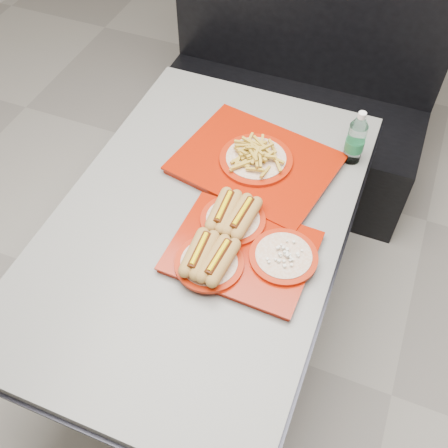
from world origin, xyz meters
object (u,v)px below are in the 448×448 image
at_px(tray_far, 256,161).
at_px(water_bottle, 356,140).
at_px(tray_near, 237,245).
at_px(diner_table, 201,248).
at_px(booth_bench, 290,103).

bearing_deg(tray_far, water_bottle, 28.44).
bearing_deg(tray_far, tray_near, -79.28).
relative_size(tray_far, water_bottle, 2.83).
relative_size(diner_table, water_bottle, 6.90).
height_order(diner_table, water_bottle, water_bottle).
bearing_deg(tray_near, tray_far, 100.72).
relative_size(diner_table, tray_near, 3.22).
bearing_deg(booth_bench, tray_near, -82.35).
height_order(diner_table, tray_far, tray_far).
distance_m(diner_table, tray_near, 0.27).
bearing_deg(diner_table, tray_far, 72.46).
bearing_deg(water_bottle, tray_far, -151.56).
bearing_deg(booth_bench, diner_table, -90.00).
xyz_separation_m(diner_table, booth_bench, (0.00, 1.09, -0.18)).
bearing_deg(tray_far, booth_bench, 96.26).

